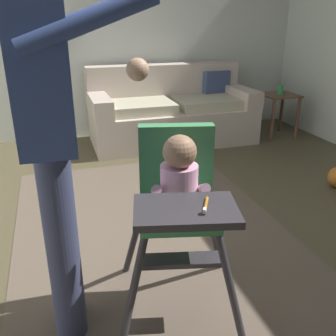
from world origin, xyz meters
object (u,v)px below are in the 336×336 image
at_px(adult_standing, 51,132).
at_px(couch, 171,113).
at_px(side_table, 278,106).
at_px(high_chair, 179,192).
at_px(sippy_cup, 280,90).
at_px(toy_ball, 176,177).

bearing_deg(adult_standing, couch, 64.99).
relative_size(adult_standing, side_table, 3.28).
bearing_deg(high_chair, sippy_cup, 152.50).
xyz_separation_m(couch, high_chair, (-0.83, -2.67, 0.30)).
height_order(couch, sippy_cup, couch).
bearing_deg(high_chair, toy_ball, 175.21).
relative_size(couch, high_chair, 2.04).
xyz_separation_m(adult_standing, side_table, (2.65, 2.41, -0.59)).
relative_size(couch, adult_standing, 1.11).
distance_m(toy_ball, side_table, 1.99).
height_order(adult_standing, side_table, adult_standing).
xyz_separation_m(high_chair, sippy_cup, (2.12, 2.43, -0.07)).
distance_m(adult_standing, sippy_cup, 3.61).
xyz_separation_m(couch, sippy_cup, (1.29, -0.23, 0.24)).
xyz_separation_m(adult_standing, sippy_cup, (2.65, 2.41, -0.40)).
bearing_deg(couch, sippy_cup, 79.77).
bearing_deg(adult_standing, side_table, 44.48).
distance_m(couch, side_table, 1.31).
relative_size(toy_ball, side_table, 0.35).
distance_m(couch, high_chair, 2.81).
height_order(toy_ball, sippy_cup, sippy_cup).
height_order(couch, high_chair, high_chair).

